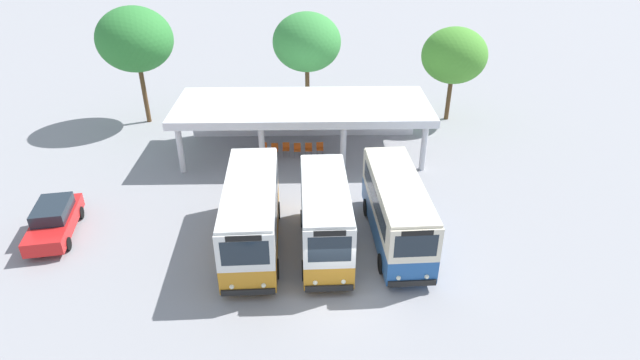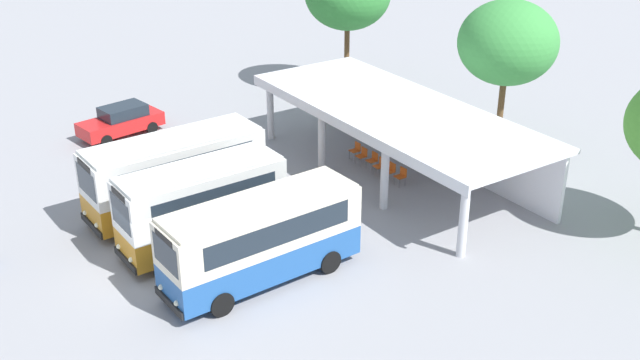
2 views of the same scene
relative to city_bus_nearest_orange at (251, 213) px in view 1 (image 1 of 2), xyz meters
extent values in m
plane|color=#939399|center=(3.77, -3.37, -1.87)|extent=(180.00, 180.00, 0.00)
cylinder|color=black|center=(1.20, -2.29, -1.42)|extent=(0.25, 0.91, 0.90)
cylinder|color=black|center=(-1.02, -2.38, -1.42)|extent=(0.25, 0.91, 0.90)
cylinder|color=black|center=(1.02, 2.40, -1.42)|extent=(0.25, 0.91, 0.90)
cylinder|color=black|center=(-1.20, 2.32, -1.42)|extent=(0.25, 0.91, 0.90)
cube|color=orange|center=(0.00, 0.01, -0.92)|extent=(2.62, 7.67, 1.15)
cube|color=silver|center=(0.00, 0.01, 0.53)|extent=(2.62, 7.67, 1.75)
cube|color=silver|center=(0.00, 0.01, 1.47)|extent=(2.54, 7.44, 0.12)
cube|color=black|center=(0.15, -3.80, -1.35)|extent=(2.21, 0.19, 0.28)
cube|color=#1E2833|center=(0.15, -3.76, 0.58)|extent=(1.91, 0.12, 1.14)
cube|color=black|center=(0.15, -3.76, 1.29)|extent=(1.39, 0.10, 0.24)
cube|color=#1E2833|center=(1.15, 0.16, 0.58)|extent=(0.28, 6.06, 0.96)
cube|color=#1E2833|center=(-1.16, 0.07, 0.58)|extent=(0.28, 6.06, 0.96)
sphere|color=#EAEACC|center=(0.79, -3.77, -1.04)|extent=(0.20, 0.20, 0.20)
sphere|color=#EAEACC|center=(-0.49, -3.82, -1.04)|extent=(0.20, 0.20, 0.20)
cylinder|color=black|center=(4.42, -2.35, -1.42)|extent=(0.24, 0.91, 0.90)
cylinder|color=black|center=(2.42, -2.40, -1.42)|extent=(0.24, 0.91, 0.90)
cylinder|color=black|center=(4.32, 1.66, -1.42)|extent=(0.24, 0.91, 0.90)
cylinder|color=black|center=(2.32, 1.61, -1.42)|extent=(0.24, 0.91, 0.90)
cube|color=orange|center=(3.37, -0.37, -0.93)|extent=(2.27, 6.52, 1.11)
cube|color=silver|center=(3.37, -0.37, 0.55)|extent=(2.27, 6.52, 1.85)
cube|color=silver|center=(3.37, -0.37, 1.53)|extent=(2.20, 6.33, 0.12)
cube|color=black|center=(3.46, -3.64, -1.35)|extent=(2.00, 0.15, 0.28)
cube|color=#1E2833|center=(3.45, -3.59, 0.60)|extent=(1.72, 0.09, 1.20)
cube|color=black|center=(3.45, -3.59, 1.35)|extent=(1.26, 0.08, 0.24)
cube|color=#1E2833|center=(4.41, -0.24, 0.60)|extent=(0.17, 5.18, 1.02)
cube|color=#1E2833|center=(2.33, -0.30, 0.60)|extent=(0.17, 5.18, 1.02)
sphere|color=#EAEACC|center=(4.03, -3.61, -1.04)|extent=(0.20, 0.20, 0.20)
sphere|color=#EAEACC|center=(2.88, -3.64, -1.04)|extent=(0.20, 0.20, 0.20)
cylinder|color=black|center=(7.87, -1.92, -1.42)|extent=(0.26, 0.91, 0.90)
cylinder|color=black|center=(5.82, -2.01, -1.42)|extent=(0.26, 0.91, 0.90)
cylinder|color=black|center=(7.66, 2.68, -1.42)|extent=(0.26, 0.91, 0.90)
cylinder|color=black|center=(5.62, 2.59, -1.42)|extent=(0.26, 0.91, 0.90)
cube|color=#23569E|center=(6.74, 0.33, -0.91)|extent=(2.48, 7.51, 1.16)
cube|color=beige|center=(6.74, 0.33, 0.48)|extent=(2.48, 7.51, 1.61)
cube|color=beige|center=(6.74, 0.33, 1.34)|extent=(2.40, 7.29, 0.12)
cube|color=black|center=(6.91, -3.41, -1.35)|extent=(2.04, 0.19, 0.28)
cube|color=#1E2833|center=(6.91, -3.36, 0.53)|extent=(1.76, 0.13, 1.05)
cube|color=black|center=(6.91, -3.36, 1.16)|extent=(1.29, 0.11, 0.24)
cube|color=#1E2833|center=(7.80, 0.48, 0.53)|extent=(0.30, 5.93, 0.89)
cube|color=#1E2833|center=(5.67, 0.38, 0.53)|extent=(0.30, 5.93, 0.89)
sphere|color=#EAEACC|center=(7.50, -3.37, -1.04)|extent=(0.20, 0.20, 0.20)
sphere|color=#EAEACC|center=(6.32, -3.42, -1.04)|extent=(0.20, 0.20, 0.20)
cylinder|color=black|center=(-8.71, -0.10, -1.55)|extent=(0.28, 0.66, 0.64)
cylinder|color=black|center=(-10.35, -0.37, -1.55)|extent=(0.28, 0.66, 0.64)
cylinder|color=black|center=(-9.16, 2.59, -1.55)|extent=(0.28, 0.66, 0.64)
cylinder|color=black|center=(-10.79, 2.32, -1.55)|extent=(0.28, 0.66, 0.64)
cube|color=red|center=(-9.75, 1.11, -1.20)|extent=(2.45, 4.63, 0.70)
cube|color=#1E2833|center=(-9.79, 1.33, -0.55)|extent=(1.85, 2.50, 0.60)
cylinder|color=silver|center=(-4.96, 7.56, -0.27)|extent=(0.36, 0.36, 3.20)
cylinder|color=silver|center=(-0.14, 7.56, -0.27)|extent=(0.36, 0.36, 3.20)
cylinder|color=silver|center=(4.69, 7.56, -0.27)|extent=(0.36, 0.36, 3.20)
cylinder|color=silver|center=(9.51, 7.56, -0.27)|extent=(0.36, 0.36, 3.20)
cube|color=white|center=(2.27, 12.76, -0.27)|extent=(15.27, 0.20, 3.20)
cube|color=white|center=(2.27, 10.06, 1.43)|extent=(15.77, 6.10, 0.20)
cube|color=white|center=(2.27, 7.06, 1.19)|extent=(15.77, 0.10, 0.28)
cylinder|color=slate|center=(-0.09, 9.43, -1.65)|extent=(0.03, 0.03, 0.44)
cylinder|color=slate|center=(-0.44, 9.43, -1.65)|extent=(0.03, 0.03, 0.44)
cylinder|color=slate|center=(-0.09, 9.78, -1.65)|extent=(0.03, 0.03, 0.44)
cylinder|color=slate|center=(-0.44, 9.78, -1.65)|extent=(0.03, 0.03, 0.44)
cube|color=#D85919|center=(-0.27, 9.60, -1.41)|extent=(0.44, 0.44, 0.04)
cube|color=#D85919|center=(-0.27, 9.80, -1.21)|extent=(0.44, 0.04, 0.40)
cylinder|color=slate|center=(0.63, 9.30, -1.65)|extent=(0.03, 0.03, 0.44)
cylinder|color=slate|center=(0.28, 9.29, -1.65)|extent=(0.03, 0.03, 0.44)
cylinder|color=slate|center=(0.63, 9.65, -1.65)|extent=(0.03, 0.03, 0.44)
cylinder|color=slate|center=(0.28, 9.65, -1.65)|extent=(0.03, 0.03, 0.44)
cube|color=#D85919|center=(0.45, 9.47, -1.41)|extent=(0.44, 0.44, 0.04)
cube|color=#D85919|center=(0.45, 9.67, -1.21)|extent=(0.44, 0.04, 0.40)
cylinder|color=slate|center=(1.35, 9.39, -1.65)|extent=(0.03, 0.03, 0.44)
cylinder|color=slate|center=(1.00, 9.39, -1.65)|extent=(0.03, 0.03, 0.44)
cylinder|color=slate|center=(1.35, 9.74, -1.65)|extent=(0.03, 0.03, 0.44)
cylinder|color=slate|center=(1.00, 9.74, -1.65)|extent=(0.03, 0.03, 0.44)
cube|color=#D85919|center=(1.18, 9.57, -1.41)|extent=(0.44, 0.44, 0.04)
cube|color=#D85919|center=(1.18, 9.77, -1.21)|extent=(0.44, 0.04, 0.40)
cylinder|color=slate|center=(2.08, 9.28, -1.65)|extent=(0.03, 0.03, 0.44)
cylinder|color=slate|center=(1.72, 9.27, -1.65)|extent=(0.03, 0.03, 0.44)
cylinder|color=slate|center=(2.07, 9.63, -1.65)|extent=(0.03, 0.03, 0.44)
cylinder|color=slate|center=(1.72, 9.63, -1.65)|extent=(0.03, 0.03, 0.44)
cube|color=#D85919|center=(1.90, 9.45, -1.41)|extent=(0.44, 0.44, 0.04)
cube|color=#D85919|center=(1.90, 9.65, -1.21)|extent=(0.44, 0.04, 0.40)
cylinder|color=slate|center=(2.80, 9.31, -1.65)|extent=(0.03, 0.03, 0.44)
cylinder|color=slate|center=(2.45, 9.31, -1.65)|extent=(0.03, 0.03, 0.44)
cylinder|color=slate|center=(2.80, 9.66, -1.65)|extent=(0.03, 0.03, 0.44)
cylinder|color=slate|center=(2.44, 9.66, -1.65)|extent=(0.03, 0.03, 0.44)
cube|color=#D85919|center=(2.62, 9.49, -1.41)|extent=(0.44, 0.44, 0.04)
cube|color=#D85919|center=(2.62, 9.69, -1.21)|extent=(0.44, 0.04, 0.40)
cylinder|color=slate|center=(3.52, 9.38, -1.65)|extent=(0.03, 0.03, 0.44)
cylinder|color=slate|center=(3.17, 9.38, -1.65)|extent=(0.03, 0.03, 0.44)
cylinder|color=slate|center=(3.52, 9.73, -1.65)|extent=(0.03, 0.03, 0.44)
cylinder|color=slate|center=(3.17, 9.73, -1.65)|extent=(0.03, 0.03, 0.44)
cube|color=#D85919|center=(3.34, 9.55, -1.41)|extent=(0.44, 0.44, 0.04)
cube|color=#D85919|center=(3.34, 9.75, -1.21)|extent=(0.44, 0.04, 0.40)
cylinder|color=brown|center=(2.55, 16.65, -0.03)|extent=(0.32, 0.32, 3.68)
ellipsoid|color=green|center=(2.55, 16.65, 3.64)|extent=(4.89, 4.89, 4.15)
cylinder|color=brown|center=(12.93, 15.54, -0.34)|extent=(0.32, 0.32, 3.07)
ellipsoid|color=#4C9933|center=(12.93, 15.54, 2.92)|extent=(4.59, 4.59, 3.90)
cylinder|color=brown|center=(-9.19, 15.49, 0.18)|extent=(0.32, 0.32, 4.11)
ellipsoid|color=#338438|center=(-9.19, 15.49, 4.17)|extent=(5.16, 5.16, 4.38)
camera|label=1|loc=(2.75, -19.46, 12.66)|focal=28.30mm
camera|label=2|loc=(27.50, -11.04, 13.41)|focal=42.58mm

